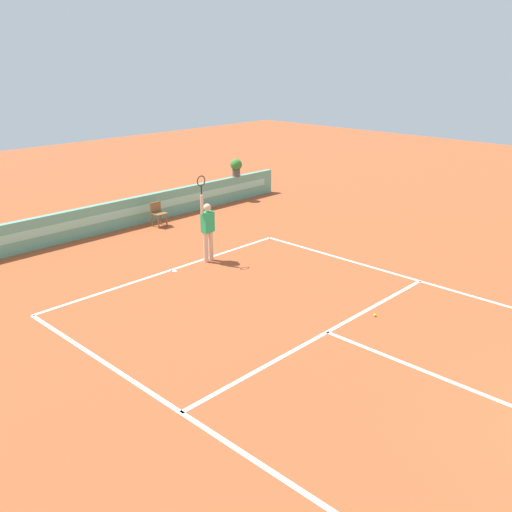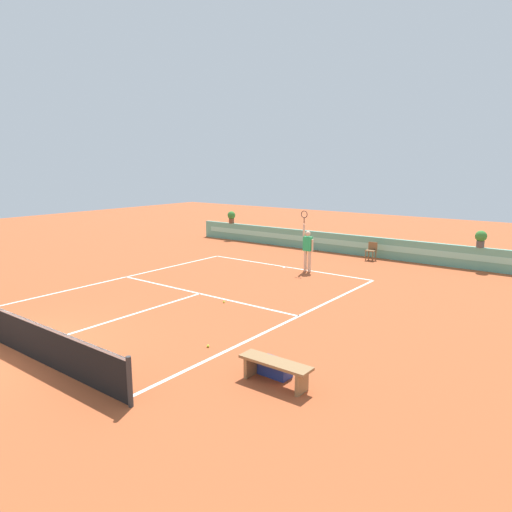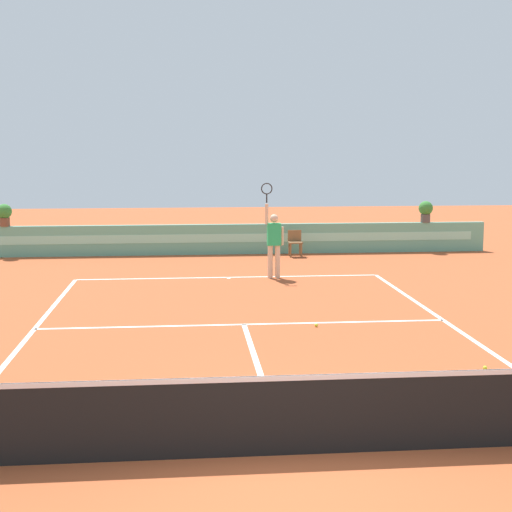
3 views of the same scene
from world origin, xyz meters
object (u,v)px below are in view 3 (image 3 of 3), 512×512
Objects in this scene: tennis_ball_near_baseline at (316,325)px; potted_plant_far_left at (4,214)px; potted_plant_far_right at (426,210)px; tennis_player at (274,240)px; tennis_ball_mid_court at (485,368)px; ball_kid_chair at (295,242)px.

potted_plant_far_left reaches higher than tennis_ball_near_baseline.
potted_plant_far_left is 13.93m from potted_plant_far_right.
tennis_ball_near_baseline is (0.19, -5.60, -1.02)m from tennis_player.
potted_plant_far_right is at bearing 75.88° from tennis_ball_mid_court.
tennis_ball_mid_court is 13.89m from potted_plant_far_right.
tennis_ball_mid_court is at bearing -104.12° from potted_plant_far_right.
potted_plant_far_left is 1.00× the size of potted_plant_far_right.
tennis_player is 3.57× the size of potted_plant_far_right.
ball_kid_chair is 4.18m from tennis_player.
tennis_player is 3.57× the size of potted_plant_far_left.
potted_plant_far_left is at bearing 128.21° from tennis_ball_mid_court.
tennis_ball_near_baseline is 13.35m from potted_plant_far_left.
potted_plant_far_right is at bearing 0.00° from potted_plant_far_left.
ball_kid_chair is 12.50× the size of tennis_ball_near_baseline.
tennis_player is (-1.17, -3.97, 0.57)m from ball_kid_chair.
potted_plant_far_right is at bearing 39.32° from tennis_player.
tennis_player is 7.44m from potted_plant_far_right.
ball_kid_chair is at bearing 84.16° from tennis_ball_near_baseline.
potted_plant_far_left reaches higher than tennis_ball_mid_court.
potted_plant_far_right is (3.37, 13.41, 1.38)m from tennis_ball_mid_court.
tennis_player reaches higher than ball_kid_chair.
tennis_ball_mid_court is (2.37, -8.70, -1.02)m from tennis_player.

